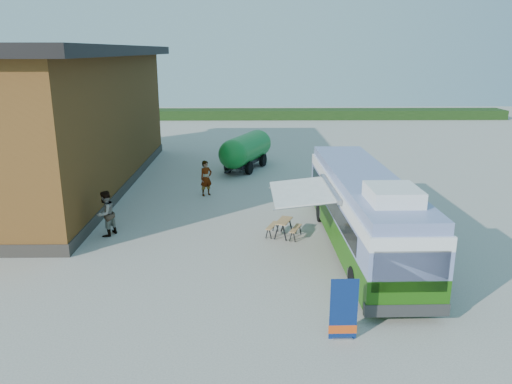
{
  "coord_description": "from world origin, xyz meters",
  "views": [
    {
      "loc": [
        0.1,
        -16.91,
        7.27
      ],
      "look_at": [
        0.38,
        3.67,
        1.4
      ],
      "focal_mm": 35.0,
      "sensor_mm": 36.0,
      "label": 1
    }
  ],
  "objects_px": {
    "bus": "(363,209)",
    "picnic_table": "(284,224)",
    "banner": "(343,315)",
    "person_b": "(106,214)",
    "person_a": "(206,178)",
    "slurry_tanker": "(246,149)"
  },
  "relations": [
    {
      "from": "person_a",
      "to": "person_b",
      "type": "xyz_separation_m",
      "value": [
        -3.56,
        -5.77,
        0.01
      ]
    },
    {
      "from": "bus",
      "to": "picnic_table",
      "type": "relative_size",
      "value": 7.27
    },
    {
      "from": "picnic_table",
      "to": "slurry_tanker",
      "type": "relative_size",
      "value": 0.27
    },
    {
      "from": "bus",
      "to": "picnic_table",
      "type": "height_order",
      "value": "bus"
    },
    {
      "from": "bus",
      "to": "picnic_table",
      "type": "bearing_deg",
      "value": 152.32
    },
    {
      "from": "bus",
      "to": "banner",
      "type": "height_order",
      "value": "bus"
    },
    {
      "from": "picnic_table",
      "to": "person_b",
      "type": "bearing_deg",
      "value": -160.99
    },
    {
      "from": "bus",
      "to": "slurry_tanker",
      "type": "distance_m",
      "value": 14.03
    },
    {
      "from": "picnic_table",
      "to": "slurry_tanker",
      "type": "distance_m",
      "value": 12.02
    },
    {
      "from": "banner",
      "to": "picnic_table",
      "type": "relative_size",
      "value": 1.12
    },
    {
      "from": "picnic_table",
      "to": "person_b",
      "type": "xyz_separation_m",
      "value": [
        -7.18,
        0.2,
        0.42
      ]
    },
    {
      "from": "picnic_table",
      "to": "slurry_tanker",
      "type": "bearing_deg",
      "value": 118.21
    },
    {
      "from": "banner",
      "to": "person_b",
      "type": "bearing_deg",
      "value": 136.15
    },
    {
      "from": "banner",
      "to": "person_a",
      "type": "bearing_deg",
      "value": 108.25
    },
    {
      "from": "banner",
      "to": "person_b",
      "type": "height_order",
      "value": "person_b"
    },
    {
      "from": "picnic_table",
      "to": "person_a",
      "type": "distance_m",
      "value": 6.99
    },
    {
      "from": "bus",
      "to": "banner",
      "type": "distance_m",
      "value": 6.36
    },
    {
      "from": "person_b",
      "to": "person_a",
      "type": "bearing_deg",
      "value": 173.05
    },
    {
      "from": "bus",
      "to": "person_a",
      "type": "xyz_separation_m",
      "value": [
        -6.43,
        7.4,
        -0.7
      ]
    },
    {
      "from": "banner",
      "to": "person_a",
      "type": "height_order",
      "value": "person_a"
    },
    {
      "from": "banner",
      "to": "person_b",
      "type": "xyz_separation_m",
      "value": [
        -8.21,
        7.66,
        0.24
      ]
    },
    {
      "from": "person_b",
      "to": "slurry_tanker",
      "type": "distance_m",
      "value": 12.96
    }
  ]
}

